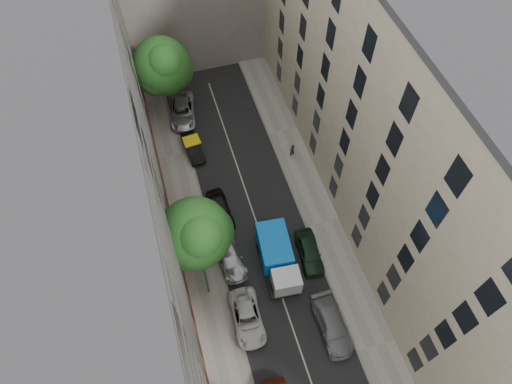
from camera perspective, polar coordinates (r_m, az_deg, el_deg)
name	(u,v)px	position (r m, az deg, el deg)	size (l,w,h in m)	color
ground	(262,239)	(39.16, 0.77, -5.91)	(120.00, 120.00, 0.00)	#4C4C49
road_surface	(262,239)	(39.15, 0.78, -5.90)	(8.00, 44.00, 0.02)	black
sidewalk_left	(199,255)	(38.68, -7.11, -7.88)	(3.00, 44.00, 0.15)	gray
sidewalk_right	(322,223)	(40.26, 8.30, -3.82)	(3.00, 44.00, 0.15)	gray
building_left	(98,210)	(30.58, -19.13, -2.14)	(8.00, 44.00, 20.00)	#514F4C
building_right	(412,134)	(34.42, 18.90, 6.83)	(8.00, 44.00, 20.00)	beige
tarp_truck	(277,257)	(36.80, 2.70, -8.16)	(2.79, 6.02, 2.70)	black
car_left_2	(247,318)	(35.82, -1.11, -15.45)	(2.21, 4.78, 1.33)	silver
car_left_3	(229,257)	(37.71, -3.35, -8.15)	(1.91, 4.70, 1.36)	#B4B3B8
car_left_4	(220,210)	(39.84, -4.50, -2.26)	(1.74, 4.33, 1.48)	black
car_left_5	(193,148)	(44.27, -7.91, 5.53)	(1.38, 3.95, 1.30)	black
car_left_6	(183,111)	(47.45, -9.17, 9.96)	(2.48, 5.38, 1.49)	#B9B9BE
car_right_1	(332,325)	(36.03, 9.51, -16.12)	(2.04, 5.01, 1.45)	slate
car_right_2	(309,252)	(38.06, 6.70, -7.45)	(1.72, 4.28, 1.46)	black
tree_mid	(197,235)	(33.29, -7.39, -5.37)	(5.62, 5.39, 8.34)	#382619
tree_far	(163,68)	(44.88, -11.49, 14.97)	(5.69, 5.47, 8.46)	#382619
lamp_post	(205,273)	(33.87, -6.41, -10.03)	(0.36, 0.36, 5.88)	#1B5F2F
pedestrian	(292,150)	(43.46, 4.55, 5.23)	(0.55, 0.36, 1.50)	black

